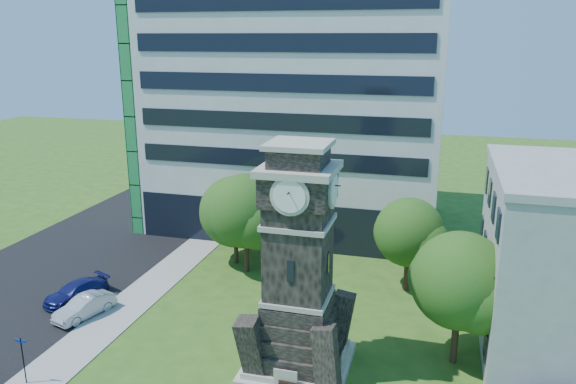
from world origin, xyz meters
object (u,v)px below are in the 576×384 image
(car_street_mid, at_px, (85,307))
(car_street_north, at_px, (76,292))
(clock_tower, at_px, (298,276))
(street_sign, at_px, (23,356))

(car_street_mid, bearing_deg, car_street_north, 154.50)
(clock_tower, relative_size, car_street_mid, 3.05)
(clock_tower, xyz_separation_m, car_street_north, (-16.26, 3.65, -4.64))
(car_street_mid, xyz_separation_m, car_street_north, (-1.89, 1.77, -0.02))
(car_street_mid, distance_m, street_sign, 7.22)
(car_street_north, bearing_deg, street_sign, -46.85)
(clock_tower, bearing_deg, car_street_mid, 172.56)
(clock_tower, xyz_separation_m, car_street_mid, (-14.37, 1.88, -4.62))
(clock_tower, distance_m, car_street_mid, 15.21)
(clock_tower, distance_m, street_sign, 14.41)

